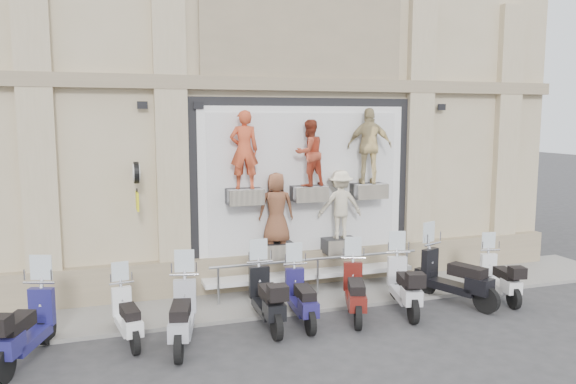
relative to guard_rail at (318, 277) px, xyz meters
name	(u,v)px	position (x,y,z in m)	size (l,w,h in m)	color
ground	(355,328)	(0.00, -2.00, -0.47)	(90.00, 90.00, 0.00)	#303032
sidewalk	(316,294)	(0.00, 0.10, -0.43)	(16.00, 2.20, 0.08)	gray
building	(258,53)	(0.00, 5.00, 5.54)	(14.00, 8.60, 12.00)	#BFAD8B
shop_vitrine	(311,189)	(0.10, 0.75, 1.94)	(5.60, 0.83, 4.30)	black
guard_rail	(318,277)	(0.00, 0.00, 0.00)	(5.06, 0.10, 0.93)	#9EA0A5
clock_sign_bracket	(136,180)	(-3.90, 0.47, 2.34)	(0.10, 0.80, 1.02)	black
scooter_a	(25,314)	(-5.90, -1.64, 0.38)	(0.60, 2.07, 1.68)	navy
scooter_b	(127,306)	(-4.25, -1.30, 0.23)	(0.50, 1.70, 1.38)	white
scooter_c	(182,302)	(-3.32, -1.80, 0.34)	(0.58, 1.99, 1.62)	#9C9EA9
scooter_d	(267,286)	(-1.62, -1.37, 0.35)	(0.58, 2.00, 1.62)	black
scooter_e	(301,286)	(-0.90, -1.40, 0.29)	(0.54, 1.85, 1.50)	#1B1750
scooter_f	(355,280)	(0.25, -1.45, 0.31)	(0.56, 1.91, 1.55)	#53120E
scooter_g	(404,275)	(1.38, -1.46, 0.34)	(0.58, 1.97, 1.60)	silver
scooter_h	(455,265)	(2.67, -1.40, 0.41)	(0.63, 2.15, 1.74)	black
scooter_i	(500,269)	(3.83, -1.46, 0.25)	(0.51, 1.76, 1.43)	silver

